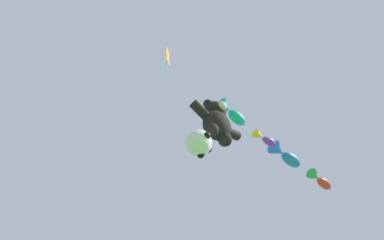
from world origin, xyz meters
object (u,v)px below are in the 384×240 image
at_px(fish_kite_teal, 231,113).
at_px(fish_kite_violet, 264,139).
at_px(fish_kite_cobalt, 285,155).
at_px(teddy_bear_kite, 216,121).
at_px(soccer_ball_kite, 199,143).
at_px(fish_kite_crimson, 319,180).
at_px(diamond_kite, 167,58).

xyz_separation_m(fish_kite_teal, fish_kite_violet, (2.69, 0.16, 0.50)).
relative_size(fish_kite_teal, fish_kite_cobalt, 0.79).
bearing_deg(teddy_bear_kite, soccer_ball_kite, 158.94).
relative_size(fish_kite_violet, fish_kite_crimson, 0.82).
bearing_deg(teddy_bear_kite, fish_kite_cobalt, 4.49).
height_order(soccer_ball_kite, fish_kite_violet, fish_kite_violet).
relative_size(teddy_bear_kite, soccer_ball_kite, 2.66).
bearing_deg(fish_kite_teal, fish_kite_crimson, 0.61).
relative_size(fish_kite_cobalt, fish_kite_crimson, 1.21).
bearing_deg(soccer_ball_kite, fish_kite_crimson, -0.10).
distance_m(fish_kite_teal, fish_kite_cobalt, 4.77).
height_order(fish_kite_violet, diamond_kite, fish_kite_violet).
distance_m(soccer_ball_kite, fish_kite_cobalt, 8.57).
xyz_separation_m(fish_kite_violet, fish_kite_cobalt, (1.99, 0.14, 0.37)).
distance_m(soccer_ball_kite, fish_kite_crimson, 10.55).
relative_size(teddy_bear_kite, fish_kite_violet, 1.63).
xyz_separation_m(teddy_bear_kite, fish_kite_teal, (1.39, 0.17, 2.61)).
distance_m(soccer_ball_kite, fish_kite_teal, 4.86).
bearing_deg(fish_kite_violet, fish_kite_cobalt, 4.13).
height_order(soccer_ball_kite, diamond_kite, diamond_kite).
xyz_separation_m(soccer_ball_kite, fish_kite_violet, (4.76, 0.07, 4.90)).
distance_m(fish_kite_crimson, diamond_kite, 11.34).
xyz_separation_m(teddy_bear_kite, soccer_ball_kite, (-0.68, 0.26, -1.78)).
relative_size(soccer_ball_kite, fish_kite_cobalt, 0.42).
bearing_deg(fish_kite_crimson, fish_kite_cobalt, 174.97).
relative_size(fish_kite_violet, diamond_kite, 0.57).
xyz_separation_m(teddy_bear_kite, fish_kite_violet, (4.08, 0.33, 3.12)).
bearing_deg(diamond_kite, soccer_ball_kite, 10.79).
relative_size(teddy_bear_kite, fish_kite_cobalt, 1.11).
xyz_separation_m(fish_kite_teal, fish_kite_cobalt, (4.68, 0.31, 0.87)).
xyz_separation_m(soccer_ball_kite, fish_kite_crimson, (9.37, -0.02, 4.84)).
relative_size(fish_kite_cobalt, diamond_kite, 0.84).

